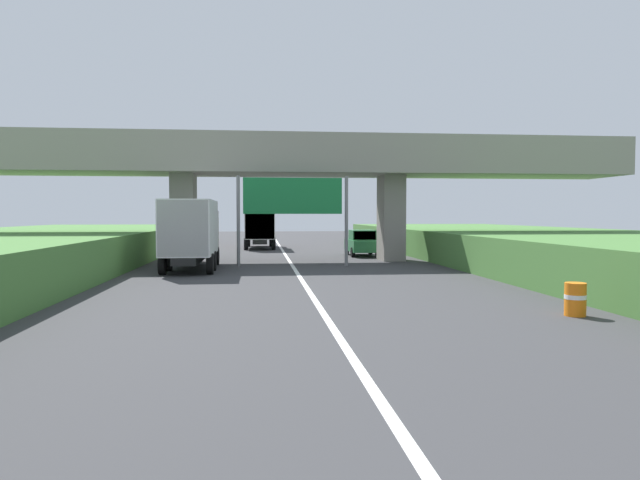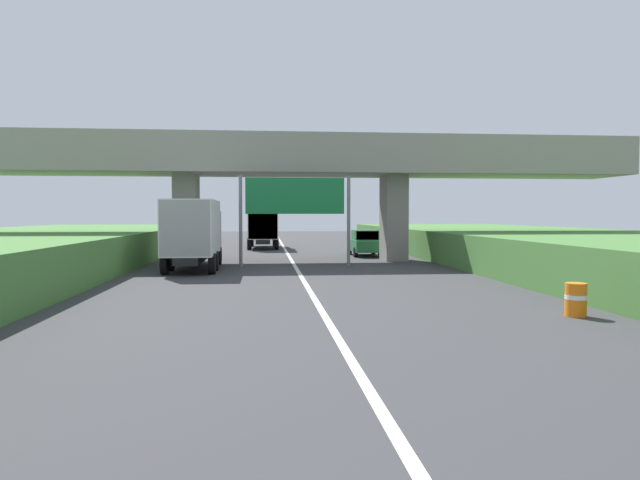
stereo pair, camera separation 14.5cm
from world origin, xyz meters
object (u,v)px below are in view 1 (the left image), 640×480
at_px(overhead_highway_sign, 293,201).
at_px(construction_barrel_3, 575,299).
at_px(car_green, 362,243).
at_px(truck_red, 260,225).
at_px(truck_white, 192,231).

distance_m(overhead_highway_sign, construction_barrel_3, 17.36).
distance_m(overhead_highway_sign, car_green, 9.40).
bearing_deg(overhead_highway_sign, construction_barrel_3, -66.83).
bearing_deg(construction_barrel_3, overhead_highway_sign, 113.17).
distance_m(truck_red, car_green, 11.73).
bearing_deg(car_green, construction_barrel_3, -85.83).
bearing_deg(truck_white, car_green, 40.94).
bearing_deg(truck_white, overhead_highway_sign, 14.22).
bearing_deg(construction_barrel_3, truck_white, 129.32).
height_order(truck_red, construction_barrel_3, truck_red).
height_order(truck_red, truck_white, same).
relative_size(truck_red, construction_barrel_3, 8.11).
distance_m(truck_red, truck_white, 18.62).
bearing_deg(truck_white, truck_red, 79.60).
bearing_deg(truck_red, construction_barrel_3, -75.51).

